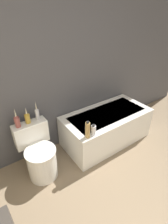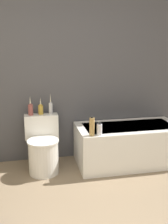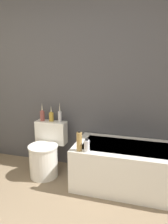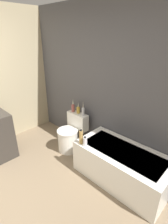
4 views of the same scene
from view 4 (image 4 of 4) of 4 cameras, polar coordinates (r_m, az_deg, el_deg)
The scene contains 8 objects.
wall_back_tiled at distance 3.06m, azimuth 5.01°, elevation 9.10°, with size 6.40×0.06×2.60m.
bathtub at distance 2.83m, azimuth 12.14°, elevation -16.60°, with size 1.41×0.70×0.53m.
toilet at distance 3.41m, azimuth -4.41°, elevation -7.44°, with size 0.44×0.55×0.70m.
vase_gold at distance 3.40m, azimuth -3.61°, elevation 1.54°, with size 0.06×0.06×0.26m.
vase_silver at distance 3.32m, azimuth -1.87°, elevation 0.85°, with size 0.07×0.07×0.23m.
vase_bronze at distance 3.23m, azimuth -0.29°, elevation 0.43°, with size 0.05×0.05×0.28m.
shampoo_bottle_tall at distance 2.71m, azimuth -0.97°, elevation -8.12°, with size 0.06×0.06×0.24m.
shampoo_bottle_short at distance 2.68m, azimuth 0.35°, elevation -9.62°, with size 0.06×0.06×0.16m.
Camera 4 is at (1.86, -0.11, 2.10)m, focal length 28.00 mm.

